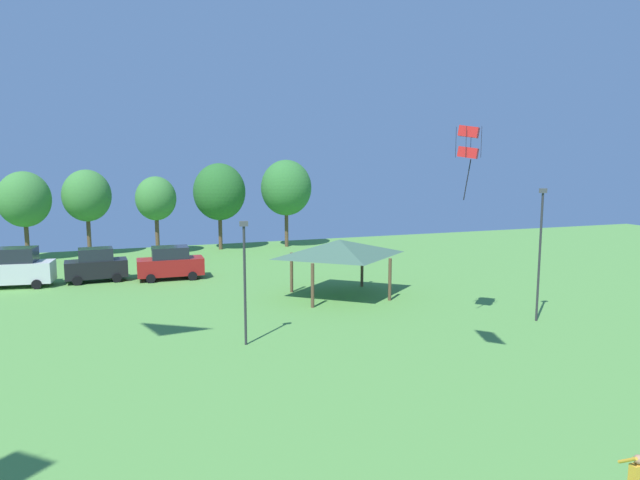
{
  "coord_description": "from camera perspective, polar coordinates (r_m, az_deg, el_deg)",
  "views": [
    {
      "loc": [
        -5.07,
        2.2,
        8.46
      ],
      "look_at": [
        0.26,
        16.92,
        6.28
      ],
      "focal_mm": 32.0,
      "sensor_mm": 36.0,
      "label": 1
    }
  ],
  "objects": [
    {
      "name": "park_pavilion",
      "position": [
        35.47,
        1.95,
        -0.79
      ],
      "size": [
        6.44,
        5.35,
        3.6
      ],
      "color": "brown",
      "rests_on": "ground"
    },
    {
      "name": "treeline_tree_5",
      "position": [
        55.09,
        -10.03,
        4.75
      ],
      "size": [
        4.91,
        4.91,
        8.23
      ],
      "color": "brown",
      "rests_on": "ground"
    },
    {
      "name": "light_post_0",
      "position": [
        26.24,
        -7.54,
        -3.52
      ],
      "size": [
        0.36,
        0.2,
        5.77
      ],
      "color": "#2D2D33",
      "rests_on": "ground"
    },
    {
      "name": "light_post_1",
      "position": [
        31.95,
        21.14,
        -0.75
      ],
      "size": [
        0.36,
        0.2,
        7.04
      ],
      "color": "#2D2D33",
      "rests_on": "ground"
    },
    {
      "name": "parked_car_third_from_left",
      "position": [
        43.09,
        -21.47,
        -2.36
      ],
      "size": [
        4.2,
        2.13,
        2.38
      ],
      "rotation": [
        0.0,
        0.0,
        0.05
      ],
      "color": "black",
      "rests_on": "ground"
    },
    {
      "name": "kite_flying_3",
      "position": [
        28.93,
        14.63,
        9.43
      ],
      "size": [
        1.32,
        1.31,
        3.62
      ],
      "color": "red"
    },
    {
      "name": "treeline_tree_4",
      "position": [
        53.33,
        -16.09,
        3.99
      ],
      "size": [
        3.59,
        3.59,
        7.07
      ],
      "color": "brown",
      "rests_on": "ground"
    },
    {
      "name": "treeline_tree_2",
      "position": [
        54.19,
        -27.48,
        3.62
      ],
      "size": [
        4.28,
        4.28,
        7.59
      ],
      "color": "brown",
      "rests_on": "ground"
    },
    {
      "name": "parked_car_rightmost_in_row",
      "position": [
        42.3,
        -14.73,
        -2.25
      ],
      "size": [
        4.65,
        2.2,
        2.36
      ],
      "rotation": [
        0.0,
        0.0,
        -0.02
      ],
      "color": "maroon",
      "rests_on": "ground"
    },
    {
      "name": "treeline_tree_3",
      "position": [
        54.85,
        -22.29,
        4.11
      ],
      "size": [
        4.19,
        4.19,
        7.69
      ],
      "color": "brown",
      "rests_on": "ground"
    },
    {
      "name": "parked_car_second_from_left",
      "position": [
        43.43,
        -28.07,
        -2.49
      ],
      "size": [
        4.78,
        2.54,
        2.68
      ],
      "rotation": [
        0.0,
        0.0,
        -0.13
      ],
      "color": "silver",
      "rests_on": "ground"
    },
    {
      "name": "treeline_tree_6",
      "position": [
        56.13,
        -3.4,
        5.23
      ],
      "size": [
        4.95,
        4.95,
        8.55
      ],
      "color": "brown",
      "rests_on": "ground"
    }
  ]
}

